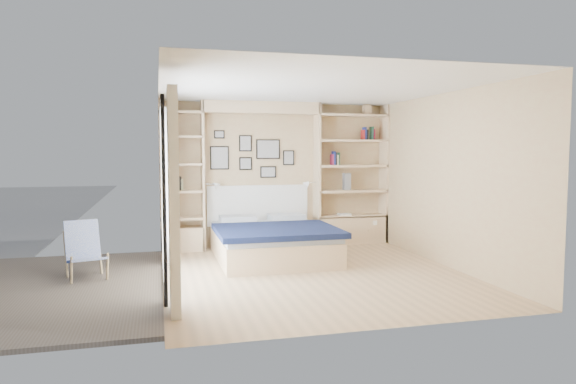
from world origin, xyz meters
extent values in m
plane|color=tan|center=(0.00, 0.00, 0.00)|extent=(4.50, 4.50, 0.00)
plane|color=tan|center=(0.00, 2.25, 1.25)|extent=(4.00, 0.00, 4.00)
plane|color=tan|center=(0.00, -2.25, 1.25)|extent=(4.00, 0.00, 4.00)
plane|color=tan|center=(-2.00, 0.00, 1.25)|extent=(0.00, 4.50, 4.50)
plane|color=tan|center=(2.00, 0.00, 1.25)|extent=(0.00, 4.50, 4.50)
plane|color=white|center=(0.00, 0.00, 2.50)|extent=(4.50, 4.50, 0.00)
cube|color=beige|center=(-1.30, 2.08, 1.25)|extent=(0.04, 0.35, 2.50)
cube|color=beige|center=(0.70, 2.08, 1.25)|extent=(0.04, 0.35, 2.50)
cube|color=beige|center=(-0.30, 2.08, 2.40)|extent=(2.00, 0.35, 0.20)
cube|color=beige|center=(1.98, 2.08, 1.25)|extent=(0.04, 0.35, 2.50)
cube|color=beige|center=(-1.98, 2.08, 1.25)|extent=(0.04, 0.35, 2.50)
cube|color=beige|center=(1.35, 2.08, 0.25)|extent=(1.30, 0.35, 0.50)
cube|color=beige|center=(-1.65, 2.08, 0.20)|extent=(0.70, 0.35, 0.40)
cube|color=black|center=(-1.97, 0.00, 2.23)|extent=(0.04, 2.08, 0.06)
cube|color=black|center=(-1.97, 0.00, 0.03)|extent=(0.04, 2.08, 0.06)
cube|color=black|center=(-1.97, -1.02, 1.10)|extent=(0.04, 0.06, 2.20)
cube|color=black|center=(-1.97, 1.02, 1.10)|extent=(0.04, 0.06, 2.20)
cube|color=silver|center=(-1.98, 0.00, 1.12)|extent=(0.01, 2.00, 2.20)
cube|color=white|center=(-1.88, -1.30, 1.15)|extent=(0.10, 0.45, 2.30)
cube|color=white|center=(-1.88, 1.30, 1.15)|extent=(0.10, 0.45, 2.30)
cube|color=beige|center=(1.35, 2.08, 0.50)|extent=(1.30, 0.35, 0.04)
cube|color=beige|center=(1.35, 2.08, 0.95)|extent=(1.30, 0.35, 0.04)
cube|color=beige|center=(1.35, 2.08, 1.40)|extent=(1.30, 0.35, 0.04)
cube|color=beige|center=(1.35, 2.08, 1.85)|extent=(1.30, 0.35, 0.04)
cube|color=beige|center=(1.35, 2.08, 2.30)|extent=(1.30, 0.35, 0.04)
cube|color=beige|center=(-1.65, 2.08, 0.55)|extent=(0.70, 0.35, 0.04)
cube|color=beige|center=(-1.65, 2.08, 1.00)|extent=(0.70, 0.35, 0.04)
cube|color=beige|center=(-1.65, 2.08, 1.45)|extent=(0.70, 0.35, 0.04)
cube|color=beige|center=(-1.65, 2.08, 1.90)|extent=(0.70, 0.35, 0.04)
cube|color=beige|center=(-1.65, 2.08, 2.30)|extent=(0.70, 0.35, 0.04)
cube|color=beige|center=(-0.33, 1.12, 0.18)|extent=(1.69, 2.11, 0.37)
cube|color=#B2B9C2|center=(-0.33, 1.12, 0.42)|extent=(1.65, 2.07, 0.10)
cube|color=#0F1837|center=(-0.33, 0.76, 0.49)|extent=(1.79, 1.48, 0.08)
cube|color=#B2B9C2|center=(-0.75, 1.87, 0.53)|extent=(0.58, 0.42, 0.12)
cube|color=#B2B9C2|center=(0.09, 1.87, 0.53)|extent=(0.58, 0.42, 0.12)
cube|color=white|center=(-0.33, 2.22, 0.72)|extent=(1.79, 0.04, 0.70)
cube|color=black|center=(-1.00, 2.23, 1.55)|extent=(0.32, 0.02, 0.40)
cube|color=gray|center=(-1.00, 2.21, 1.55)|extent=(0.28, 0.01, 0.36)
cube|color=black|center=(-0.55, 2.23, 1.80)|extent=(0.22, 0.02, 0.28)
cube|color=gray|center=(-0.55, 2.21, 1.80)|extent=(0.18, 0.01, 0.24)
cube|color=black|center=(-0.55, 2.23, 1.45)|extent=(0.22, 0.02, 0.22)
cube|color=gray|center=(-0.55, 2.21, 1.45)|extent=(0.18, 0.01, 0.18)
cube|color=black|center=(-0.15, 2.23, 1.70)|extent=(0.42, 0.02, 0.34)
cube|color=gray|center=(-0.15, 2.21, 1.70)|extent=(0.38, 0.01, 0.30)
cube|color=black|center=(-0.15, 2.23, 1.30)|extent=(0.28, 0.02, 0.20)
cube|color=gray|center=(-0.15, 2.21, 1.30)|extent=(0.24, 0.01, 0.16)
cube|color=black|center=(0.22, 2.23, 1.55)|extent=(0.20, 0.02, 0.26)
cube|color=gray|center=(0.22, 2.21, 1.55)|extent=(0.16, 0.01, 0.22)
cube|color=black|center=(-1.00, 2.23, 1.95)|extent=(0.18, 0.02, 0.14)
cube|color=gray|center=(-1.00, 2.21, 1.95)|extent=(0.14, 0.01, 0.10)
cylinder|color=silver|center=(-1.16, 2.00, 1.12)|extent=(0.20, 0.02, 0.02)
cone|color=white|center=(-1.06, 2.00, 1.10)|extent=(0.13, 0.12, 0.15)
cylinder|color=silver|center=(0.56, 2.00, 1.12)|extent=(0.20, 0.02, 0.02)
cone|color=white|center=(0.46, 2.00, 1.10)|extent=(0.13, 0.12, 0.15)
cube|color=#952249|center=(0.98, 2.07, 1.51)|extent=(0.02, 0.15, 0.19)
cube|color=navy|center=(1.01, 2.07, 1.54)|extent=(0.03, 0.15, 0.24)
cube|color=black|center=(1.03, 2.07, 1.53)|extent=(0.03, 0.15, 0.22)
cube|color=beige|center=(1.07, 2.07, 1.51)|extent=(0.04, 0.15, 0.18)
cube|color=#26593F|center=(1.09, 2.07, 1.53)|extent=(0.03, 0.15, 0.22)
cube|color=#A51E1E|center=(1.56, 2.07, 1.96)|extent=(0.02, 0.15, 0.17)
cube|color=navy|center=(1.59, 2.07, 1.98)|extent=(0.03, 0.15, 0.22)
cube|color=black|center=(1.62, 2.07, 1.96)|extent=(0.03, 0.15, 0.18)
cube|color=#26593F|center=(1.73, 2.07, 1.99)|extent=(0.03, 0.15, 0.23)
cube|color=#A61436|center=(1.75, 2.07, 1.97)|extent=(0.03, 0.15, 0.19)
cube|color=navy|center=(-1.72, 2.07, 1.12)|extent=(0.02, 0.15, 0.19)
cube|color=black|center=(-1.67, 2.07, 1.14)|extent=(0.03, 0.15, 0.23)
cube|color=beige|center=(-1.65, 2.07, 1.11)|extent=(0.03, 0.15, 0.18)
cube|color=beige|center=(1.63, 2.07, 2.40)|extent=(0.13, 0.13, 0.15)
cone|color=beige|center=(1.63, 2.07, 2.51)|extent=(0.20, 0.20, 0.08)
cube|color=slate|center=(1.26, 2.07, 1.12)|extent=(0.12, 0.12, 0.30)
cube|color=white|center=(1.20, 2.02, 0.54)|extent=(0.22, 0.16, 0.03)
cube|color=#67584C|center=(-3.60, 0.00, 0.00)|extent=(3.20, 4.00, 0.05)
cylinder|color=tan|center=(-3.08, 0.10, 0.19)|extent=(0.06, 0.13, 0.38)
cylinder|color=tan|center=(-2.67, 0.22, 0.19)|extent=(0.06, 0.13, 0.38)
cylinder|color=tan|center=(-3.23, 0.61, 0.29)|extent=(0.11, 0.31, 0.63)
cylinder|color=tan|center=(-2.82, 0.73, 0.29)|extent=(0.11, 0.31, 0.63)
cube|color=#2643AB|center=(-2.93, 0.34, 0.27)|extent=(0.56, 0.62, 0.14)
cube|color=#2643AB|center=(-3.03, 0.70, 0.48)|extent=(0.48, 0.32, 0.51)
camera|label=1|loc=(-2.03, -6.57, 1.67)|focal=32.00mm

